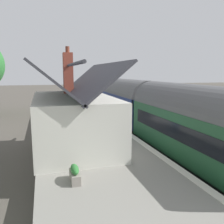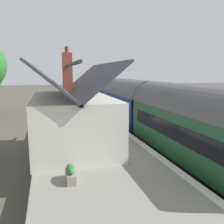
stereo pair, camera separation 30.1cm
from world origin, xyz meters
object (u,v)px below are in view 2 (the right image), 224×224
at_px(train, 150,110).
at_px(planter_under_sign, 76,109).
at_px(station_building, 72,117).
at_px(bench_platform_end, 75,105).
at_px(planter_bench_left, 70,174).
at_px(lamp_post_platform, 96,85).
at_px(planter_by_door, 83,110).
at_px(planter_corner_building, 70,100).
at_px(bench_by_lamp, 72,101).
at_px(bench_mid_platform, 82,114).

xyz_separation_m(train, planter_under_sign, (7.08, 4.39, -0.76)).
relative_size(train, station_building, 2.67).
distance_m(bench_platform_end, planter_bench_left, 17.62).
distance_m(train, lamp_post_platform, 6.70).
bearing_deg(station_building, bench_platform_end, -7.17).
xyz_separation_m(bench_platform_end, planter_by_door, (-2.47, -0.50, -0.20)).
xyz_separation_m(planter_corner_building, lamp_post_platform, (-9.37, -1.55, 2.38)).
height_order(station_building, bench_platform_end, station_building).
height_order(bench_by_lamp, lamp_post_platform, lamp_post_platform).
xyz_separation_m(planter_under_sign, planter_by_door, (0.73, -0.69, -0.21)).
bearing_deg(planter_by_door, train, -154.60).
bearing_deg(bench_mid_platform, bench_by_lamp, -0.97).
xyz_separation_m(bench_mid_platform, planter_by_door, (3.59, -0.55, -0.20)).
xyz_separation_m(bench_mid_platform, planter_under_sign, (2.86, 0.14, 0.01)).
bearing_deg(planter_by_door, lamp_post_platform, -150.81).
relative_size(planter_bench_left, lamp_post_platform, 0.22).
bearing_deg(train, planter_bench_left, 138.60).
distance_m(bench_platform_end, planter_by_door, 2.53).
xyz_separation_m(bench_platform_end, planter_under_sign, (-3.19, 0.19, 0.01)).
relative_size(bench_mid_platform, lamp_post_platform, 0.35).
relative_size(planter_corner_building, planter_by_door, 0.92).
bearing_deg(bench_mid_platform, bench_platform_end, -0.54).
xyz_separation_m(train, planter_corner_building, (15.32, 4.22, -0.86)).
relative_size(train, bench_by_lamp, 15.40).
bearing_deg(bench_by_lamp, station_building, 173.93).
relative_size(train, bench_platform_end, 15.27).
bearing_deg(planter_corner_building, planter_by_door, -176.07).
distance_m(bench_by_lamp, planter_bench_left, 20.92).
xyz_separation_m(planter_under_sign, planter_corner_building, (8.24, -0.17, -0.10)).
relative_size(station_building, lamp_post_platform, 2.01).
xyz_separation_m(bench_platform_end, planter_corner_building, (5.05, 0.02, -0.08)).
distance_m(train, planter_bench_left, 9.67).
relative_size(bench_by_lamp, planter_under_sign, 1.48).
height_order(planter_corner_building, lamp_post_platform, lamp_post_platform).
bearing_deg(bench_mid_platform, lamp_post_platform, -42.49).
height_order(planter_bench_left, planter_by_door, planter_bench_left).
xyz_separation_m(train, bench_by_lamp, (13.58, 4.10, -0.78)).
xyz_separation_m(station_building, bench_mid_platform, (6.69, -1.55, -1.01)).
xyz_separation_m(bench_by_lamp, planter_under_sign, (-6.51, 0.29, 0.01)).
bearing_deg(station_building, planter_bench_left, 173.33).
height_order(planter_under_sign, planter_bench_left, planter_under_sign).
bearing_deg(bench_by_lamp, bench_mid_platform, 179.03).
height_order(bench_platform_end, lamp_post_platform, lamp_post_platform).
bearing_deg(train, planter_by_door, 25.40).
bearing_deg(lamp_post_platform, train, -155.83).
distance_m(bench_platform_end, planter_corner_building, 5.05).
bearing_deg(planter_corner_building, station_building, 174.91).
height_order(bench_by_lamp, planter_under_sign, planter_under_sign).
distance_m(planter_corner_building, lamp_post_platform, 9.79).
height_order(bench_platform_end, bench_by_lamp, same).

